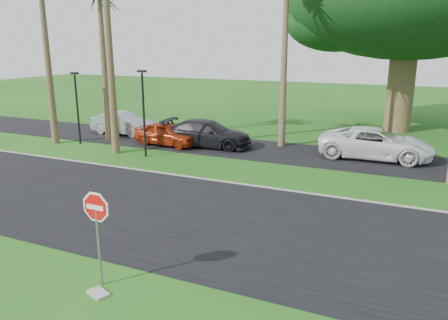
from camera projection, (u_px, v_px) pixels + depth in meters
ground at (151, 235)px, 13.98m from camera, size 120.00×120.00×0.00m
road at (182, 214)px, 15.73m from camera, size 120.00×8.00×0.02m
parking_strip at (273, 151)px, 24.97m from camera, size 120.00×5.00×0.02m
curb at (228, 182)px, 19.29m from camera, size 120.00×0.12×0.06m
stop_sign_near at (97, 220)px, 10.68m from camera, size 1.05×0.07×2.62m
streetlight_left at (77, 103)px, 26.29m from camera, size 0.45×0.25×4.34m
streetlight_right at (144, 108)px, 23.17m from camera, size 0.45×0.25×4.64m
car_silver at (123, 124)px, 29.40m from camera, size 4.68×1.90×1.51m
car_red at (167, 134)px, 26.31m from camera, size 4.19×1.88×1.40m
car_dark at (207, 134)px, 25.95m from camera, size 5.56×2.66×1.56m
car_minivan at (376, 144)px, 23.20m from camera, size 5.95×2.88×1.63m
utility_slab at (98, 293)px, 10.68m from camera, size 0.64×0.52×0.06m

